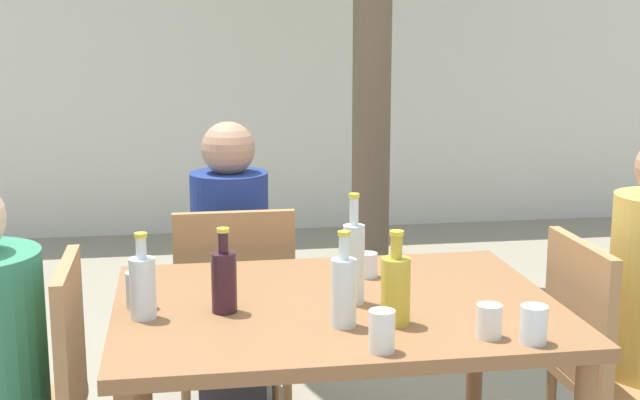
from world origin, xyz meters
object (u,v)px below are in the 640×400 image
object	(u,v)px
water_bottle_0	(143,286)
drinking_glass_3	(382,331)
patio_chair_0	(33,397)
patio_chair_1	(609,360)
water_bottle_1	(354,261)
drinking_glass_1	(367,265)
patio_chair_2	(234,307)
wine_bottle_2	(224,280)
person_seated_2	(230,286)
drinking_glass_0	(534,324)
drinking_glass_4	(489,321)
dining_table_front	(336,328)
drinking_glass_2	(138,290)
water_bottle_4	(344,290)
oil_cruet_3	(396,288)

from	to	relation	value
water_bottle_0	drinking_glass_3	size ratio (longest dim) A/B	2.28
patio_chair_0	patio_chair_1	size ratio (longest dim) A/B	1.00
water_bottle_1	drinking_glass_1	bearing A→B (deg)	69.35
patio_chair_2	drinking_glass_1	world-z (taller)	patio_chair_2
wine_bottle_2	person_seated_2	bearing A→B (deg)	85.98
patio_chair_0	drinking_glass_0	size ratio (longest dim) A/B	9.21
drinking_glass_4	water_bottle_0	bearing A→B (deg)	161.53
dining_table_front	water_bottle_1	size ratio (longest dim) A/B	3.96
person_seated_2	drinking_glass_1	world-z (taller)	person_seated_2
drinking_glass_2	wine_bottle_2	bearing A→B (deg)	-17.50
drinking_glass_4	patio_chair_1	bearing A→B (deg)	33.86
water_bottle_4	wine_bottle_2	bearing A→B (deg)	151.02
drinking_glass_1	drinking_glass_3	xyz separation A→B (m)	(-0.10, -0.66, 0.01)
patio_chair_0	wine_bottle_2	distance (m)	0.65
oil_cruet_3	drinking_glass_3	xyz separation A→B (m)	(-0.08, -0.20, -0.05)
water_bottle_0	water_bottle_4	size ratio (longest dim) A/B	0.92
person_seated_2	oil_cruet_3	xyz separation A→B (m)	(0.39, -1.19, 0.34)
patio_chair_1	oil_cruet_3	xyz separation A→B (m)	(-0.76, -0.22, 0.35)
patio_chair_1	drinking_glass_4	size ratio (longest dim) A/B	10.23
wine_bottle_2	drinking_glass_3	world-z (taller)	wine_bottle_2
wine_bottle_2	drinking_glass_2	size ratio (longest dim) A/B	2.30
water_bottle_4	drinking_glass_2	size ratio (longest dim) A/B	2.49
water_bottle_4	drinking_glass_4	size ratio (longest dim) A/B	2.97
drinking_glass_1	wine_bottle_2	bearing A→B (deg)	-149.62
oil_cruet_3	drinking_glass_2	size ratio (longest dim) A/B	2.45
water_bottle_1	oil_cruet_3	bearing A→B (deg)	-68.68
water_bottle_4	drinking_glass_0	size ratio (longest dim) A/B	2.68
patio_chair_1	water_bottle_0	xyz separation A→B (m)	(-1.45, -0.06, 0.34)
dining_table_front	drinking_glass_3	bearing A→B (deg)	-84.20
person_seated_2	drinking_glass_2	xyz separation A→B (m)	(-0.32, -0.93, 0.29)
water_bottle_0	oil_cruet_3	distance (m)	0.71
patio_chair_0	water_bottle_0	size ratio (longest dim) A/B	3.74
oil_cruet_3	water_bottle_4	world-z (taller)	water_bottle_4
patio_chair_0	drinking_glass_1	distance (m)	1.10
person_seated_2	water_bottle_1	xyz separation A→B (m)	(0.31, -0.99, 0.36)
water_bottle_1	water_bottle_4	world-z (taller)	water_bottle_1
patio_chair_0	drinking_glass_4	world-z (taller)	patio_chair_0
water_bottle_0	drinking_glass_1	world-z (taller)	water_bottle_0
water_bottle_4	water_bottle_0	bearing A→B (deg)	164.04
drinking_glass_0	water_bottle_0	bearing A→B (deg)	160.32
water_bottle_1	drinking_glass_0	distance (m)	0.57
wine_bottle_2	drinking_glass_1	xyz separation A→B (m)	(0.48, 0.28, -0.06)
patio_chair_0	water_bottle_0	world-z (taller)	water_bottle_0
dining_table_front	person_seated_2	bearing A→B (deg)	105.15
patio_chair_2	patio_chair_1	bearing A→B (deg)	147.65
dining_table_front	drinking_glass_3	world-z (taller)	drinking_glass_3
person_seated_2	drinking_glass_3	size ratio (longest dim) A/B	11.23
person_seated_2	drinking_glass_1	xyz separation A→B (m)	(0.41, -0.73, 0.27)
wine_bottle_2	water_bottle_1	bearing A→B (deg)	3.32
water_bottle_1	drinking_glass_3	world-z (taller)	water_bottle_1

